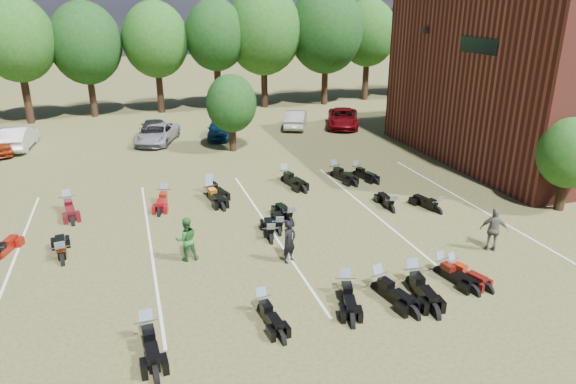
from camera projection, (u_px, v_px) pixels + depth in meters
name	position (u px, v px, depth m)	size (l,w,h in m)	color
ground	(364.00, 249.00, 20.21)	(160.00, 160.00, 0.00)	brown
car_1	(18.00, 138.00, 33.67)	(1.59, 4.55, 1.50)	#BBBBBF
car_2	(157.00, 134.00, 35.10)	(2.13, 4.61, 1.28)	gray
car_3	(154.00, 129.00, 36.36)	(1.89, 4.64, 1.35)	black
car_4	(219.00, 129.00, 36.38)	(1.55, 3.85, 1.31)	navy
car_5	(296.00, 119.00, 39.27)	(1.46, 4.17, 1.38)	#9E9E9A
car_6	(343.00, 118.00, 39.54)	(2.30, 4.98, 1.38)	#5F050B
car_7	(418.00, 115.00, 40.31)	(2.06, 5.06, 1.47)	#38383D
person_black	(289.00, 241.00, 18.99)	(0.61, 0.40, 1.66)	black
person_green	(187.00, 239.00, 19.11)	(0.83, 0.64, 1.70)	#256327
person_grey	(494.00, 230.00, 19.84)	(1.03, 0.43, 1.76)	#5F5C52
motorcycle_0	(149.00, 340.00, 14.81)	(0.75, 2.36, 1.32)	black
motorcycle_1	(262.00, 313.00, 16.10)	(0.67, 2.11, 1.18)	black
motorcycle_2	(345.00, 295.00, 17.10)	(0.73, 2.28, 1.27)	black
motorcycle_3	(411.00, 286.00, 17.63)	(0.79, 2.46, 1.37)	black
motorcycle_4	(378.00, 291.00, 17.32)	(0.75, 2.34, 1.31)	black
motorcycle_5	(440.00, 274.00, 18.40)	(0.67, 2.11, 1.17)	black
motorcycle_6	(451.00, 274.00, 18.40)	(0.64, 2.01, 1.12)	#4B0E0A
motorcycle_8	(63.00, 262.00, 19.20)	(0.73, 2.30, 1.28)	black
motorcycle_9	(280.00, 233.00, 21.58)	(0.66, 2.07, 1.16)	black
motorcycle_10	(290.00, 224.00, 22.49)	(0.69, 2.18, 1.21)	black
motorcycle_11	(271.00, 241.00, 20.87)	(0.68, 2.13, 1.19)	black
motorcycle_12	(437.00, 213.00, 23.69)	(0.67, 2.11, 1.18)	black
motorcycle_13	(392.00, 211.00, 23.86)	(0.66, 2.08, 1.16)	black
motorcycle_14	(69.00, 210.00, 24.01)	(0.78, 2.44, 1.36)	#4B0A10
motorcycle_15	(165.00, 201.00, 25.03)	(0.73, 2.28, 1.27)	maroon
motorcycle_16	(211.00, 192.00, 26.31)	(0.73, 2.29, 1.28)	black
motorcycle_17	(210.00, 198.00, 25.46)	(0.75, 2.35, 1.31)	black
motorcycle_18	(285.00, 182.00, 27.71)	(0.80, 2.52, 1.40)	black
motorcycle_19	(334.00, 177.00, 28.53)	(0.77, 2.40, 1.34)	black
motorcycle_20	(356.00, 176.00, 28.67)	(0.68, 2.15, 1.20)	black
tree_line	(209.00, 37.00, 43.61)	(56.00, 6.00, 9.79)	black
young_tree_near_building	(570.00, 153.00, 23.10)	(2.80, 2.80, 4.16)	black
young_tree_midfield	(231.00, 103.00, 32.40)	(3.20, 3.20, 4.70)	black
parking_lines	(270.00, 229.00, 22.04)	(20.10, 14.00, 0.01)	silver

